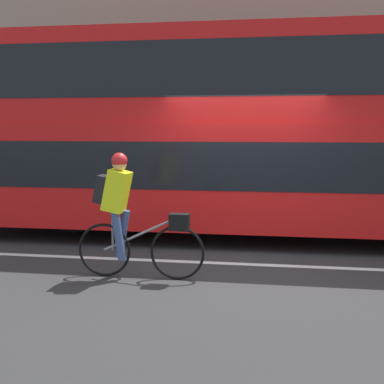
{
  "coord_description": "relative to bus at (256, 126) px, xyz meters",
  "views": [
    {
      "loc": [
        0.59,
        -7.7,
        2.0
      ],
      "look_at": [
        -0.75,
        0.32,
        1.01
      ],
      "focal_mm": 50.0,
      "sensor_mm": 36.0,
      "label": 1
    }
  ],
  "objects": [
    {
      "name": "road_center_line",
      "position": [
        -0.14,
        -1.92,
        -2.02
      ],
      "size": [
        50.0,
        0.14,
        0.01
      ],
      "primitive_type": "cube",
      "color": "silver",
      "rests_on": "ground_plane"
    },
    {
      "name": "sidewalk_curb",
      "position": [
        -0.14,
        2.94,
        -1.95
      ],
      "size": [
        60.0,
        2.39,
        0.13
      ],
      "color": "gray",
      "rests_on": "ground_plane"
    },
    {
      "name": "building_facade",
      "position": [
        -0.14,
        4.29,
        1.62
      ],
      "size": [
        60.0,
        0.3,
        7.27
      ],
      "color": "gray",
      "rests_on": "ground_plane"
    },
    {
      "name": "cyclist_on_bike",
      "position": [
        -1.55,
        -2.86,
        -1.12
      ],
      "size": [
        1.72,
        0.32,
        1.67
      ],
      "color": "black",
      "rests_on": "ground_plane"
    },
    {
      "name": "ground_plane",
      "position": [
        -0.14,
        -1.9,
        -2.02
      ],
      "size": [
        80.0,
        80.0,
        0.0
      ],
      "primitive_type": "plane",
      "color": "#2D2D30"
    },
    {
      "name": "bus",
      "position": [
        0.0,
        0.0,
        0.0
      ],
      "size": [
        11.03,
        2.46,
        3.64
      ],
      "color": "black",
      "rests_on": "ground_plane"
    },
    {
      "name": "street_sign_post",
      "position": [
        1.85,
        2.82,
        -0.41
      ],
      "size": [
        0.36,
        0.09,
        2.65
      ],
      "color": "#59595B",
      "rests_on": "sidewalk_curb"
    }
  ]
}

